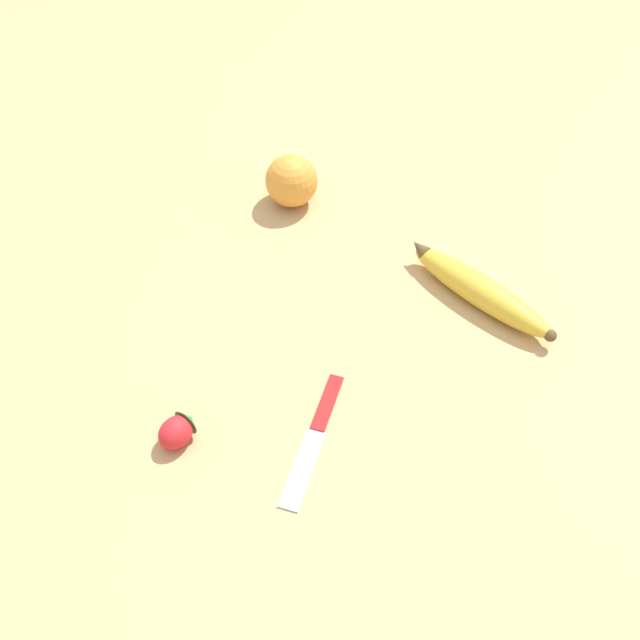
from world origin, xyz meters
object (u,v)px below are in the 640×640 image
at_px(orange, 292,181).
at_px(strawberry, 178,430).
at_px(banana, 479,290).
at_px(paring_knife, 316,433).

relative_size(orange, strawberry, 1.34).
bearing_deg(strawberry, banana, -23.53).
bearing_deg(orange, strawberry, 167.46).
height_order(orange, strawberry, orange).
relative_size(banana, orange, 2.46).
bearing_deg(orange, banana, -126.41).
height_order(banana, strawberry, banana).
distance_m(orange, paring_knife, 0.41).
bearing_deg(strawberry, orange, 20.53).
distance_m(orange, strawberry, 0.43).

